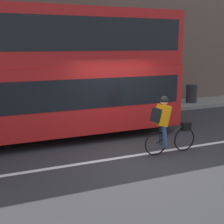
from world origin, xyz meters
The scene contains 7 objects.
ground_plane centered at (0.00, 0.00, 0.00)m, with size 80.00×80.00×0.00m, color #2D2D30.
road_center_line centered at (0.00, 0.13, 0.00)m, with size 50.00×0.14×0.01m, color silver.
sidewalk_curb centered at (0.00, 5.34, 0.08)m, with size 60.00×1.80×0.15m.
building_facade centered at (0.00, 6.39, 4.50)m, with size 60.00×0.30×9.00m.
bus centered at (-2.41, 2.66, 2.18)m, with size 9.53×2.52×3.92m.
cyclist_on_bike centered at (0.81, -0.08, 0.86)m, with size 1.57×0.32×1.59m.
trash_bin centered at (5.72, 5.25, 0.58)m, with size 0.52×0.52×0.85m.
Camera 1 is at (-3.64, -6.85, 2.89)m, focal length 50.00 mm.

